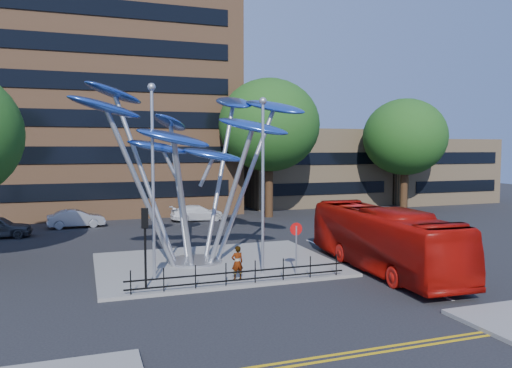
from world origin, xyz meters
name	(u,v)px	position (x,y,z in m)	size (l,w,h in m)	color
ground	(276,296)	(0.00, 0.00, 0.00)	(120.00, 120.00, 0.00)	black
traffic_island	(216,264)	(-1.00, 6.00, 0.07)	(12.00, 9.00, 0.15)	slate
double_yellow_near	(350,352)	(0.00, -6.00, 0.01)	(40.00, 0.12, 0.01)	gold
double_yellow_far	(355,356)	(0.00, -6.30, 0.01)	(40.00, 0.12, 0.01)	gold
brick_tower	(95,54)	(-6.00, 32.00, 15.00)	(25.00, 15.00, 30.00)	#8C5E3D
low_building_near	(312,167)	(16.00, 30.00, 4.00)	(15.00, 8.00, 8.00)	tan
low_building_far	(432,170)	(30.00, 28.00, 3.50)	(12.00, 8.00, 7.00)	tan
tree_right	(269,125)	(8.00, 22.00, 8.04)	(8.80, 8.80, 12.11)	black
tree_far	(405,137)	(22.00, 22.00, 7.11)	(8.00, 8.00, 10.81)	black
leaf_sculpture	(192,133)	(-2.07, 6.68, 6.87)	(12.72, 9.54, 9.51)	#9EA0A5
street_lamp_left	(153,165)	(-4.50, 3.50, 5.36)	(0.36, 0.36, 8.80)	#9EA0A5
street_lamp_right	(263,170)	(0.50, 3.00, 5.09)	(0.36, 0.36, 8.30)	#9EA0A5
traffic_light_island	(145,231)	(-5.00, 2.50, 2.61)	(0.28, 0.18, 3.42)	black
no_entry_sign_island	(296,239)	(2.00, 2.52, 1.82)	(0.60, 0.10, 2.45)	#9EA0A5
pedestrian_railing_front	(241,275)	(-1.00, 1.70, 0.55)	(10.00, 0.06, 1.00)	black
red_bus	(383,239)	(6.60, 2.30, 1.57)	(2.65, 11.30, 3.15)	#A50D07
pedestrian	(237,263)	(-0.91, 2.50, 0.92)	(0.56, 0.37, 1.54)	gray
parked_car_mid	(76,219)	(-7.99, 21.43, 0.69)	(1.46, 4.18, 1.38)	#B8BAC0
parked_car_right	(197,213)	(1.56, 21.89, 0.65)	(1.82, 4.48, 1.30)	white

